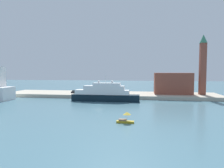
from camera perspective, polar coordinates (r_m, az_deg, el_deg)
name	(u,v)px	position (r m, az deg, el deg)	size (l,w,h in m)	color
ground	(99,104)	(82.11, -3.67, -5.70)	(400.00, 400.00, 0.00)	slate
quay_dock	(110,95)	(108.25, -0.62, -2.97)	(110.00, 21.95, 1.66)	#B7AD99
large_yacht	(104,94)	(90.55, -2.11, -2.74)	(29.75, 4.61, 12.04)	black
small_motorboat	(126,118)	(53.45, 3.80, -9.43)	(4.51, 1.99, 2.86)	#B7991E
harbor_building	(173,83)	(108.63, 16.51, 0.17)	(18.36, 10.39, 10.69)	brown
bell_tower	(203,63)	(109.90, 23.90, 5.47)	(3.71, 3.71, 29.27)	brown
parked_car	(75,92)	(110.26, -10.16, -2.14)	(4.36, 1.81, 1.51)	black
person_figure	(83,92)	(106.38, -8.07, -2.28)	(0.36, 0.36, 1.61)	maroon
mooring_bollard	(105,95)	(98.89, -2.05, -2.93)	(0.40, 0.40, 0.66)	black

